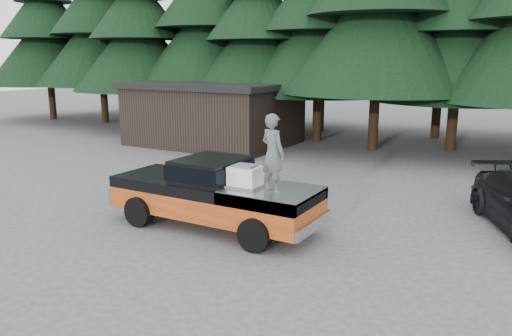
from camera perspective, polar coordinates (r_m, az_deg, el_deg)
The scene contains 6 objects.
ground at distance 12.79m, azimuth -2.24°, elevation -8.44°, with size 120.00×120.00×0.00m, color #454547.
pickup_truck at distance 13.69m, azimuth -4.79°, elevation -4.10°, with size 6.00×2.04×1.33m, color #C34E19, non-canonical shape.
truck_cab at distance 13.51m, azimuth -5.21°, elevation -0.13°, with size 1.66×1.90×0.59m, color black.
air_compressor at distance 12.69m, azimuth -1.26°, elevation -1.08°, with size 0.75×0.62×0.51m, color silver.
man_on_bed at distance 12.12m, azimuth 1.93°, elevation 1.70°, with size 0.71×0.46×1.94m, color #4D5354.
utility_building at distance 27.08m, azimuth -4.80°, elevation 6.30°, with size 8.40×6.40×3.30m.
Camera 1 is at (6.42, -10.07, 4.56)m, focal length 35.00 mm.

